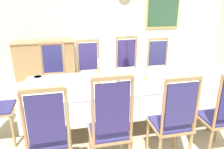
{
  "coord_description": "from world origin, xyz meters",
  "views": [
    {
      "loc": [
        -0.8,
        -2.78,
        1.94
      ],
      "look_at": [
        -0.16,
        0.11,
        0.87
      ],
      "focal_mm": 35.46,
      "sensor_mm": 36.0,
      "label": 1
    }
  ],
  "objects": [
    {
      "name": "bowl_near_left",
      "position": [
        0.43,
        -0.26,
        0.76
      ],
      "size": [
        0.14,
        0.14,
        0.03
      ],
      "color": "white",
      "rests_on": "tablecloth"
    },
    {
      "name": "candlestick_east",
      "position": [
        0.35,
        0.12,
        0.87
      ],
      "size": [
        0.07,
        0.07,
        0.32
      ],
      "color": "gold",
      "rests_on": "tablecloth"
    },
    {
      "name": "tablecloth",
      "position": [
        0.0,
        0.12,
        0.65
      ],
      "size": [
        2.77,
        1.03,
        0.38
      ],
      "color": "white",
      "rests_on": "dining_table"
    },
    {
      "name": "chair_north_b",
      "position": [
        -0.38,
        1.03,
        0.6
      ],
      "size": [
        0.44,
        0.42,
        1.18
      ],
      "rotation": [
        0.0,
        0.0,
        3.14
      ],
      "color": "#A9775C",
      "rests_on": "ground"
    },
    {
      "name": "chair_south_b",
      "position": [
        -0.38,
        -0.8,
        0.62
      ],
      "size": [
        0.44,
        0.42,
        1.23
      ],
      "color": "tan",
      "rests_on": "ground"
    },
    {
      "name": "sideboard",
      "position": [
        -1.27,
        2.65,
        0.45
      ],
      "size": [
        1.44,
        0.48,
        0.9
      ],
      "rotation": [
        0.0,
        0.0,
        3.14
      ],
      "color": "#A68152",
      "rests_on": "ground"
    },
    {
      "name": "dining_table",
      "position": [
        0.0,
        0.12,
        0.67
      ],
      "size": [
        2.75,
        1.01,
        0.74
      ],
      "color": "tan",
      "rests_on": "ground"
    },
    {
      "name": "candlestick_west",
      "position": [
        -0.35,
        0.12,
        0.9
      ],
      "size": [
        0.07,
        0.07,
        0.37
      ],
      "color": "gold",
      "rests_on": "tablecloth"
    },
    {
      "name": "framed_painting",
      "position": [
        1.86,
        2.91,
        1.72
      ],
      "size": [
        0.94,
        0.05,
        1.27
      ],
      "color": "#D1B251"
    },
    {
      "name": "back_wall",
      "position": [
        0.0,
        2.97,
        1.63
      ],
      "size": [
        7.23,
        0.08,
        3.27
      ],
      "primitive_type": "cube",
      "color": "silver",
      "rests_on": "ground"
    },
    {
      "name": "bowl_near_right",
      "position": [
        -1.22,
        0.51,
        0.76
      ],
      "size": [
        0.14,
        0.14,
        0.03
      ],
      "color": "white",
      "rests_on": "tablecloth"
    },
    {
      "name": "chair_south_c",
      "position": [
        0.35,
        -0.8,
        0.59
      ],
      "size": [
        0.44,
        0.42,
        1.16
      ],
      "color": "tan",
      "rests_on": "ground"
    },
    {
      "name": "chair_south_a",
      "position": [
        -1.01,
        -0.8,
        0.6
      ],
      "size": [
        0.44,
        0.42,
        1.17
      ],
      "color": "#A18357",
      "rests_on": "ground"
    },
    {
      "name": "spoon_primary",
      "position": [
        0.53,
        -0.23,
        0.75
      ],
      "size": [
        0.04,
        0.18,
        0.01
      ],
      "rotation": [
        0.0,
        0.0,
        -0.13
      ],
      "color": "gold",
      "rests_on": "tablecloth"
    },
    {
      "name": "chair_north_d",
      "position": [
        0.99,
        1.03,
        0.59
      ],
      "size": [
        0.44,
        0.42,
        1.16
      ],
      "rotation": [
        0.0,
        0.0,
        3.14
      ],
      "color": "tan",
      "rests_on": "ground"
    },
    {
      "name": "chair_south_d",
      "position": [
        0.99,
        -0.8,
        0.59
      ],
      "size": [
        0.44,
        0.42,
        1.15
      ],
      "color": "tan",
      "rests_on": "ground"
    },
    {
      "name": "soup_tureen",
      "position": [
        0.02,
        0.12,
        0.85
      ],
      "size": [
        0.26,
        0.26,
        0.21
      ],
      "color": "white",
      "rests_on": "tablecloth"
    },
    {
      "name": "ground",
      "position": [
        0.0,
        0.0,
        -0.02
      ],
      "size": [
        7.23,
        5.86,
        0.04
      ],
      "primitive_type": "cube",
      "color": "beige"
    },
    {
      "name": "spoon_secondary",
      "position": [
        -1.32,
        0.54,
        0.75
      ],
      "size": [
        0.05,
        0.18,
        0.01
      ],
      "rotation": [
        0.0,
        0.0,
        0.21
      ],
      "color": "gold",
      "rests_on": "tablecloth"
    },
    {
      "name": "chair_north_a",
      "position": [
        -1.01,
        1.03,
        0.6
      ],
      "size": [
        0.44,
        0.42,
        1.17
      ],
      "rotation": [
        0.0,
        0.0,
        3.14
      ],
      "color": "#A4775A",
      "rests_on": "ground"
    },
    {
      "name": "chair_north_c",
      "position": [
        0.35,
        1.03,
        0.61
      ],
      "size": [
        0.44,
        0.42,
        1.22
      ],
      "rotation": [
        0.0,
        0.0,
        3.14
      ],
      "color": "tan",
      "rests_on": "ground"
    }
  ]
}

